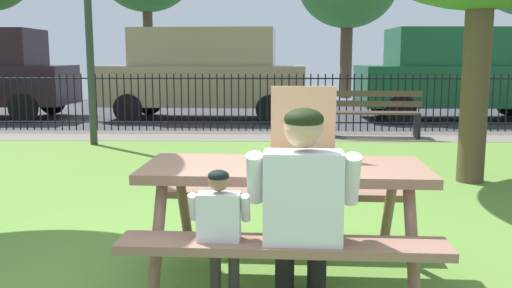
# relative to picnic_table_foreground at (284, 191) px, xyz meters

# --- Properties ---
(ground) EXTENTS (28.00, 11.83, 0.02)m
(ground) POSITION_rel_picnic_table_foreground_xyz_m (-0.57, 1.52, -0.61)
(ground) COLOR olive
(cobblestone_walkway) EXTENTS (28.00, 1.40, 0.01)m
(cobblestone_walkway) POSITION_rel_picnic_table_foreground_xyz_m (-0.57, 6.74, -0.60)
(cobblestone_walkway) COLOR slate
(street_asphalt) EXTENTS (28.00, 7.97, 0.01)m
(street_asphalt) POSITION_rel_picnic_table_foreground_xyz_m (-0.57, 11.42, -0.60)
(street_asphalt) COLOR #38383D
(picnic_table_foreground) EXTENTS (1.86, 1.55, 0.79)m
(picnic_table_foreground) POSITION_rel_picnic_table_foreground_xyz_m (0.00, 0.00, 0.00)
(picnic_table_foreground) COLOR #916754
(picnic_table_foreground) RESTS_ON ground
(pizza_box_open) EXTENTS (0.44, 0.47, 0.49)m
(pizza_box_open) POSITION_rel_picnic_table_foreground_xyz_m (0.13, 0.08, 0.27)
(pizza_box_open) COLOR tan
(pizza_box_open) RESTS_ON picnic_table_foreground
(adult_at_table) EXTENTS (0.62, 0.60, 1.19)m
(adult_at_table) POSITION_rel_picnic_table_foreground_xyz_m (0.09, -0.51, 0.06)
(adult_at_table) COLOR black
(adult_at_table) RESTS_ON ground
(child_at_table) EXTENTS (0.34, 0.33, 0.85)m
(child_at_table) POSITION_rel_picnic_table_foreground_xyz_m (-0.37, -0.51, -0.08)
(child_at_table) COLOR #3D3D3D
(child_at_table) RESTS_ON ground
(iron_fence_streetside) EXTENTS (23.73, 0.03, 1.12)m
(iron_fence_streetside) POSITION_rel_picnic_table_foreground_xyz_m (-0.57, 7.44, -0.03)
(iron_fence_streetside) COLOR black
(iron_fence_streetside) RESTS_ON ground
(park_bench_center) EXTENTS (1.62, 0.55, 0.85)m
(park_bench_center) POSITION_rel_picnic_table_foreground_xyz_m (1.79, 6.60, -0.18)
(park_bench_center) COLOR brown
(park_bench_center) RESTS_ON ground
(parked_car_left) EXTENTS (4.67, 2.11, 2.08)m
(parked_car_left) POSITION_rel_picnic_table_foreground_xyz_m (-1.60, 9.51, 0.50)
(parked_car_left) COLOR #988460
(parked_car_left) RESTS_ON ground
(parked_car_center) EXTENTS (4.64, 2.04, 2.08)m
(parked_car_center) POSITION_rel_picnic_table_foreground_xyz_m (4.26, 9.51, 0.50)
(parked_car_center) COLOR #16522C
(parked_car_center) RESTS_ON ground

